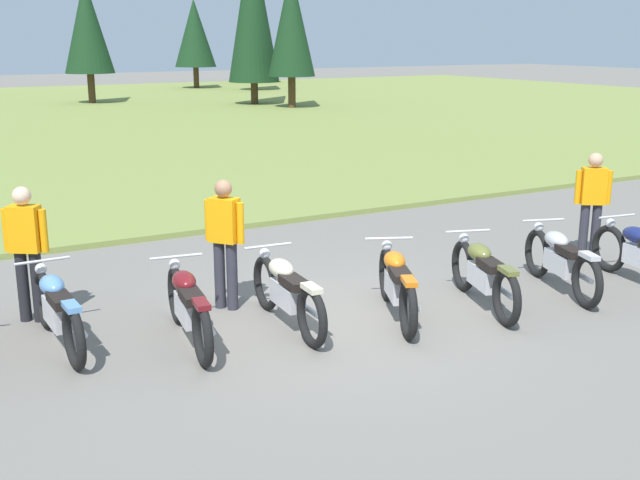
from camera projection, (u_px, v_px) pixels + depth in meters
ground_plane at (344, 322)px, 9.60m from camera, size 140.00×140.00×0.00m
grass_moorland at (5, 120)px, 32.32m from camera, size 80.00×44.00×0.10m
motorcycle_sky_blue at (57, 310)px, 8.73m from camera, size 0.62×2.10×0.88m
motorcycle_maroon at (188, 306)px, 8.86m from camera, size 0.62×2.09×0.88m
motorcycle_cream at (287, 292)px, 9.35m from camera, size 0.62×2.10×0.88m
motorcycle_orange at (397, 283)px, 9.66m from camera, size 1.01×1.96×0.88m
motorcycle_olive at (484, 274)px, 10.05m from camera, size 0.86×2.03×0.88m
motorcycle_silver at (561, 260)px, 10.68m from camera, size 0.87×2.02×0.88m
rider_in_hivis_vest at (592, 200)px, 12.10m from camera, size 0.47×0.38×1.67m
rider_with_back_turned at (225, 236)px, 9.86m from camera, size 0.39×0.46×1.67m
rider_near_row_end at (26, 246)px, 9.42m from camera, size 0.47×0.38×1.67m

